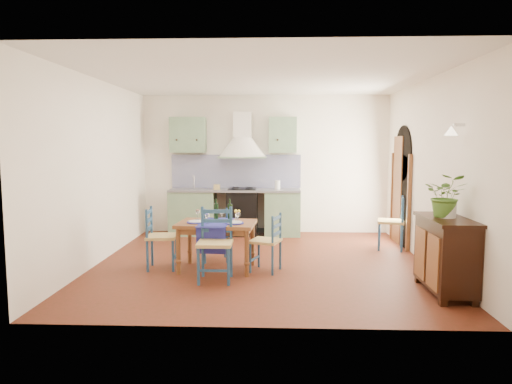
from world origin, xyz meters
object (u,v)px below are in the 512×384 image
sideboard (445,253)px  chair_near (215,243)px  potted_plant (446,196)px  dining_table (217,228)px

sideboard → chair_near: bearing=171.4°
chair_near → potted_plant: 2.96m
dining_table → potted_plant: potted_plant is taller
sideboard → potted_plant: size_ratio=1.98×
dining_table → sideboard: dining_table is taller
dining_table → potted_plant: bearing=-17.4°
dining_table → chair_near: dining_table is taller
dining_table → sideboard: (2.90, -0.95, -0.11)m
chair_near → sideboard: 2.89m
dining_table → chair_near: (0.04, -0.52, -0.11)m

